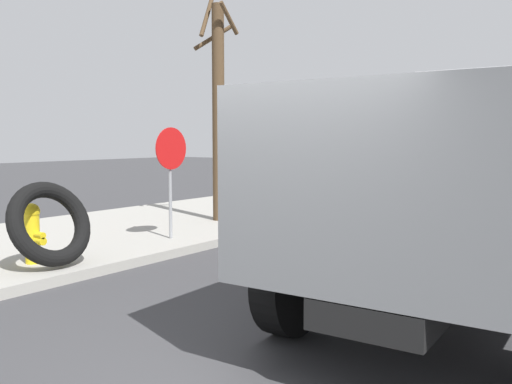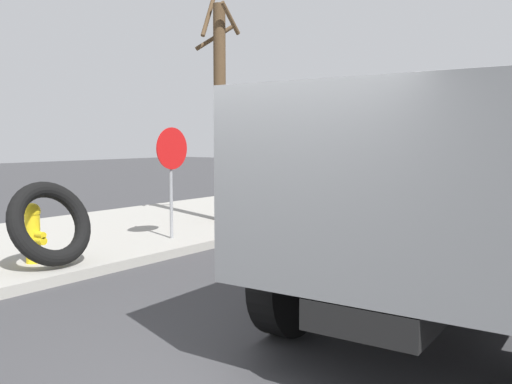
# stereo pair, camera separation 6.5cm
# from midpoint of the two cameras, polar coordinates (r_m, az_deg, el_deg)

# --- Properties ---
(ground_plane) EXTENTS (80.00, 80.00, 0.00)m
(ground_plane) POSITION_cam_midpoint_polar(r_m,az_deg,el_deg) (4.79, 2.36, -18.87)
(ground_plane) COLOR #38383A
(fire_hydrant) EXTENTS (0.25, 0.55, 0.89)m
(fire_hydrant) POSITION_cam_midpoint_polar(r_m,az_deg,el_deg) (8.77, -21.75, -3.75)
(fire_hydrant) COLOR yellow
(fire_hydrant) RESTS_ON sidewalk_curb
(loose_tire) EXTENTS (1.27, 0.75, 1.25)m
(loose_tire) POSITION_cam_midpoint_polar(r_m,az_deg,el_deg) (8.41, -20.17, -3.04)
(loose_tire) COLOR black
(loose_tire) RESTS_ON sidewalk_curb
(stop_sign) EXTENTS (0.76, 0.08, 2.03)m
(stop_sign) POSITION_cam_midpoint_polar(r_m,az_deg,el_deg) (10.17, -8.49, 3.07)
(stop_sign) COLOR gray
(stop_sign) RESTS_ON sidewalk_curb
(dump_truck_gray) EXTENTS (7.10, 3.05, 3.00)m
(dump_truck_gray) POSITION_cam_midpoint_polar(r_m,az_deg,el_deg) (7.40, 22.16, 2.28)
(dump_truck_gray) COLOR slate
(dump_truck_gray) RESTS_ON ground
(bare_tree) EXTENTS (1.01, 1.02, 5.05)m
(bare_tree) POSITION_cam_midpoint_polar(r_m,az_deg,el_deg) (12.41, -3.61, 8.67)
(bare_tree) COLOR #4C3823
(bare_tree) RESTS_ON sidewalk_curb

